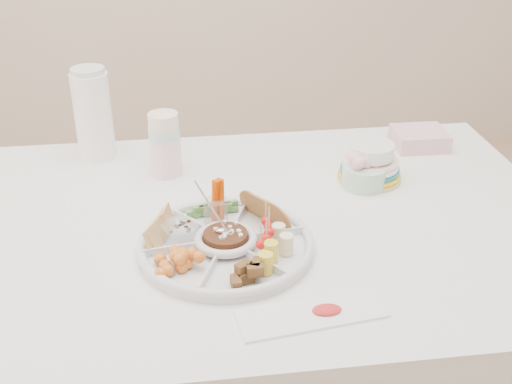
{
  "coord_description": "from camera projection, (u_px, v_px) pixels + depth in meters",
  "views": [
    {
      "loc": [
        -0.16,
        -1.3,
        1.54
      ],
      "look_at": [
        0.01,
        -0.03,
        0.85
      ],
      "focal_mm": 45.0,
      "sensor_mm": 36.0,
      "label": 1
    }
  ],
  "objects": [
    {
      "name": "banana_tomato",
      "position": [
        284.0,
        236.0,
        1.35
      ],
      "size": [
        0.11,
        0.11,
        0.08
      ],
      "primitive_type": null,
      "rotation": [
        0.0,
        0.0,
        0.14
      ],
      "color": "#EAD07C",
      "rests_on": "party_tray"
    },
    {
      "name": "flower_bowl",
      "position": [
        365.0,
        171.0,
        1.66
      ],
      "size": [
        0.14,
        0.14,
        0.09
      ],
      "primitive_type": "cylinder",
      "rotation": [
        0.0,
        0.0,
        -0.29
      ],
      "color": "silver",
      "rests_on": "dining_table"
    },
    {
      "name": "cherries",
      "position": [
        179.0,
        261.0,
        1.31
      ],
      "size": [
        0.13,
        0.13,
        0.05
      ],
      "primitive_type": null,
      "rotation": [
        0.0,
        0.0,
        0.14
      ],
      "color": "orange",
      "rests_on": "party_tray"
    },
    {
      "name": "carrot_cucumber",
      "position": [
        213.0,
        198.0,
        1.49
      ],
      "size": [
        0.13,
        0.13,
        0.1
      ],
      "primitive_type": null,
      "rotation": [
        0.0,
        0.0,
        0.14
      ],
      "color": "#DB4600",
      "rests_on": "party_tray"
    },
    {
      "name": "party_tray",
      "position": [
        226.0,
        242.0,
        1.4
      ],
      "size": [
        0.43,
        0.43,
        0.04
      ],
      "primitive_type": "cylinder",
      "rotation": [
        0.0,
        0.0,
        0.14
      ],
      "color": "silver",
      "rests_on": "dining_table"
    },
    {
      "name": "granola_chunks",
      "position": [
        240.0,
        270.0,
        1.28
      ],
      "size": [
        0.1,
        0.1,
        0.04
      ],
      "primitive_type": null,
      "rotation": [
        0.0,
        0.0,
        0.14
      ],
      "color": "brown",
      "rests_on": "party_tray"
    },
    {
      "name": "plate_stack",
      "position": [
        371.0,
        161.0,
        1.69
      ],
      "size": [
        0.2,
        0.2,
        0.11
      ],
      "primitive_type": "cylinder",
      "rotation": [
        0.0,
        0.0,
        -0.21
      ],
      "color": "yellow",
      "rests_on": "dining_table"
    },
    {
      "name": "cup_stack",
      "position": [
        164.0,
        134.0,
        1.69
      ],
      "size": [
        0.11,
        0.11,
        0.23
      ],
      "primitive_type": "cylinder",
      "rotation": [
        0.0,
        0.0,
        -0.28
      ],
      "color": "silver",
      "rests_on": "dining_table"
    },
    {
      "name": "placemat",
      "position": [
        311.0,
        314.0,
        1.22
      ],
      "size": [
        0.29,
        0.13,
        0.01
      ],
      "primitive_type": "cube",
      "rotation": [
        0.0,
        0.0,
        0.14
      ],
      "color": "white",
      "rests_on": "dining_table"
    },
    {
      "name": "thermos",
      "position": [
        93.0,
        113.0,
        1.77
      ],
      "size": [
        0.12,
        0.12,
        0.27
      ],
      "primitive_type": "cylinder",
      "rotation": [
        0.0,
        0.0,
        0.19
      ],
      "color": "white",
      "rests_on": "dining_table"
    },
    {
      "name": "tortillas",
      "position": [
        267.0,
        212.0,
        1.47
      ],
      "size": [
        0.12,
        0.12,
        0.06
      ],
      "primitive_type": null,
      "rotation": [
        0.0,
        0.0,
        0.14
      ],
      "color": "#B88D38",
      "rests_on": "party_tray"
    },
    {
      "name": "pita_raisins",
      "position": [
        169.0,
        226.0,
        1.42
      ],
      "size": [
        0.13,
        0.13,
        0.06
      ],
      "primitive_type": null,
      "rotation": [
        0.0,
        0.0,
        0.14
      ],
      "color": "#DCB56C",
      "rests_on": "party_tray"
    },
    {
      "name": "dining_table",
      "position": [
        253.0,
        341.0,
        1.71
      ],
      "size": [
        1.52,
        1.02,
        0.76
      ],
      "primitive_type": "cube",
      "color": "white",
      "rests_on": "floor"
    },
    {
      "name": "napkin_stack",
      "position": [
        419.0,
        138.0,
        1.89
      ],
      "size": [
        0.15,
        0.13,
        0.05
      ],
      "primitive_type": "cube",
      "rotation": [
        0.0,
        0.0,
        -0.02
      ],
      "color": "beige",
      "rests_on": "dining_table"
    },
    {
      "name": "bean_dip",
      "position": [
        226.0,
        239.0,
        1.4
      ],
      "size": [
        0.11,
        0.11,
        0.04
      ],
      "primitive_type": "cylinder",
      "rotation": [
        0.0,
        0.0,
        0.14
      ],
      "color": "black",
      "rests_on": "party_tray"
    }
  ]
}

